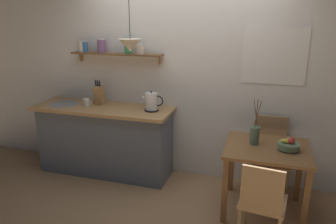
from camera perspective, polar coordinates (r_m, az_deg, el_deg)
name	(u,v)px	position (r m, az deg, el deg)	size (l,w,h in m)	color
ground_plane	(170,194)	(3.97, 0.35, -14.41)	(14.00, 14.00, 0.00)	#A87F56
back_wall	(200,75)	(4.04, 5.82, 6.67)	(6.80, 0.11, 2.70)	white
kitchen_counter	(105,139)	(4.37, -11.15, -4.79)	(1.83, 0.63, 0.93)	slate
wall_shelf	(112,50)	(4.21, -10.00, 10.90)	(1.22, 0.20, 0.34)	brown
dining_table	(266,158)	(3.54, 17.16, -7.92)	(0.86, 0.77, 0.75)	brown
dining_chair_near	(262,201)	(3.05, 16.47, -15.01)	(0.45, 0.44, 0.86)	tan
dining_chair_far	(270,152)	(3.99, 17.77, -6.87)	(0.45, 0.45, 0.92)	tan
fruit_bowl	(289,145)	(3.47, 20.73, -5.47)	(0.22, 0.22, 0.14)	slate
twig_vase	(255,135)	(3.49, 15.23, -3.94)	(0.10, 0.10, 0.50)	#567056
electric_kettle	(152,102)	(3.93, -2.92, 1.80)	(0.26, 0.17, 0.25)	black
knife_block	(99,95)	(4.31, -12.14, 3.06)	(0.10, 0.17, 0.33)	tan
coffee_mug_by_sink	(86,102)	(4.29, -14.37, 1.68)	(0.12, 0.08, 0.09)	white
pendant_lamp	(130,45)	(3.76, -6.76, 11.81)	(0.28, 0.28, 0.57)	black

